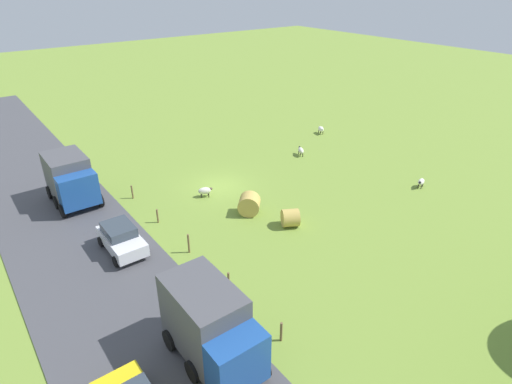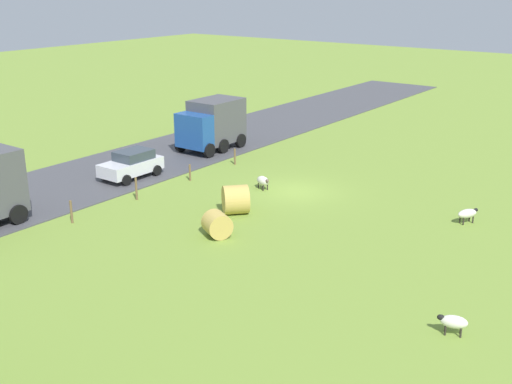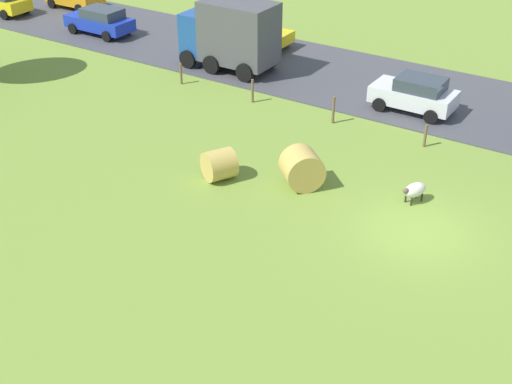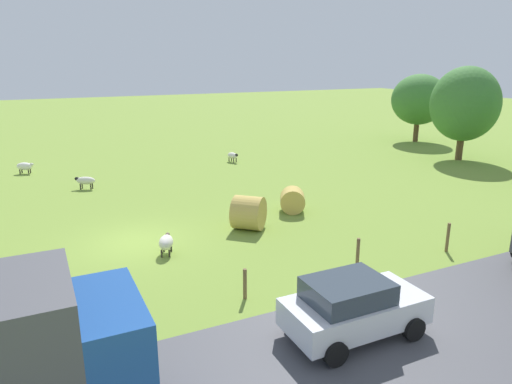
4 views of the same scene
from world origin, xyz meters
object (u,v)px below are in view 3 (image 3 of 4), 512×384
at_px(hay_bale_1, 302,168).
at_px(car_4, 1,0).
at_px(car_1, 415,94).
at_px(sheep_2, 415,190).
at_px(hay_bale_0, 219,165).
at_px(car_0, 255,31).
at_px(truck_0, 231,34).
at_px(car_2, 100,20).

distance_m(hay_bale_1, car_4, 29.13).
bearing_deg(car_1, sheep_2, -158.26).
xyz_separation_m(hay_bale_0, hay_bale_1, (1.23, -2.93, 0.15)).
bearing_deg(car_4, car_1, -90.37).
xyz_separation_m(hay_bale_0, car_0, (13.83, 7.34, 0.26)).
distance_m(hay_bale_0, hay_bale_1, 3.18).
bearing_deg(truck_0, sheep_2, -119.68).
bearing_deg(hay_bale_1, car_1, -6.45).
xyz_separation_m(hay_bale_1, car_0, (12.60, 10.27, 0.11)).
distance_m(sheep_2, truck_0, 15.28).
bearing_deg(truck_0, car_1, -89.79).
relative_size(sheep_2, hay_bale_1, 0.76).
bearing_deg(car_2, car_4, 92.10).
height_order(truck_0, car_2, truck_0).
xyz_separation_m(sheep_2, car_1, (7.57, 3.02, 0.41)).
bearing_deg(hay_bale_0, car_0, 27.95).
height_order(truck_0, car_1, truck_0).
height_order(car_1, car_2, car_1).
height_order(truck_0, car_4, truck_0).
bearing_deg(hay_bale_0, car_4, 67.72).
bearing_deg(hay_bale_0, hay_bale_1, -67.27).
xyz_separation_m(truck_0, car_2, (0.54, 9.95, -1.07)).
height_order(car_0, car_2, car_2).
relative_size(hay_bale_0, car_0, 0.29).
distance_m(truck_0, car_0, 4.18).
height_order(hay_bale_1, car_1, car_1).
distance_m(hay_bale_0, car_4, 26.80).
height_order(sheep_2, car_1, car_1).
height_order(hay_bale_0, truck_0, truck_0).
height_order(sheep_2, hay_bale_0, hay_bale_0).
bearing_deg(hay_bale_0, sheep_2, -70.85).
height_order(sheep_2, truck_0, truck_0).
distance_m(sheep_2, car_1, 8.16).
xyz_separation_m(hay_bale_0, car_2, (10.47, 16.22, 0.29)).
xyz_separation_m(sheep_2, car_0, (11.42, 14.27, 0.36)).
height_order(hay_bale_0, car_4, car_4).
distance_m(truck_0, car_2, 10.02).
distance_m(sheep_2, car_4, 32.67).
height_order(hay_bale_0, hay_bale_1, hay_bale_1).
bearing_deg(car_1, car_0, 71.11).
bearing_deg(car_4, car_0, -78.14).
distance_m(car_1, car_2, 20.15).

